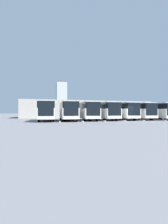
{
  "coord_description": "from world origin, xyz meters",
  "views": [
    {
      "loc": [
        14.83,
        25.61,
        1.43
      ],
      "look_at": [
        5.99,
        -5.3,
        1.55
      ],
      "focal_mm": 28.0,
      "sensor_mm": 36.0,
      "label": 1
    }
  ],
  "objects_px": {
    "bus_6": "(68,110)",
    "bus_4": "(105,111)",
    "bus_1": "(155,111)",
    "bus_3": "(122,111)",
    "bus_7": "(47,110)",
    "bus_2": "(137,111)",
    "bus_5": "(87,111)"
  },
  "relations": [
    {
      "from": "bus_7",
      "to": "bus_6",
      "type": "bearing_deg",
      "value": -177.05
    },
    {
      "from": "bus_7",
      "to": "bus_1",
      "type": "bearing_deg",
      "value": -175.02
    },
    {
      "from": "bus_6",
      "to": "bus_5",
      "type": "bearing_deg",
      "value": -166.97
    },
    {
      "from": "bus_3",
      "to": "bus_7",
      "type": "xyz_separation_m",
      "value": [
        14.51,
        0.39,
        0.0
      ]
    },
    {
      "from": "bus_4",
      "to": "bus_2",
      "type": "bearing_deg",
      "value": -171.87
    },
    {
      "from": "bus_2",
      "to": "bus_5",
      "type": "relative_size",
      "value": 1.0
    },
    {
      "from": "bus_7",
      "to": "bus_2",
      "type": "bearing_deg",
      "value": -172.41
    },
    {
      "from": "bus_5",
      "to": "bus_1",
      "type": "bearing_deg",
      "value": -176.54
    },
    {
      "from": "bus_3",
      "to": "bus_7",
      "type": "height_order",
      "value": "same"
    },
    {
      "from": "bus_1",
      "to": "bus_6",
      "type": "xyz_separation_m",
      "value": [
        18.14,
        -0.09,
        0.0
      ]
    },
    {
      "from": "bus_5",
      "to": "bus_6",
      "type": "xyz_separation_m",
      "value": [
        3.63,
        0.47,
        0.0
      ]
    },
    {
      "from": "bus_1",
      "to": "bus_7",
      "type": "height_order",
      "value": "same"
    },
    {
      "from": "bus_1",
      "to": "bus_3",
      "type": "xyz_separation_m",
      "value": [
        7.26,
        -0.65,
        0.0
      ]
    },
    {
      "from": "bus_2",
      "to": "bus_5",
      "type": "distance_m",
      "value": 10.89
    },
    {
      "from": "bus_5",
      "to": "bus_6",
      "type": "distance_m",
      "value": 3.66
    },
    {
      "from": "bus_6",
      "to": "bus_3",
      "type": "bearing_deg",
      "value": -171.36
    },
    {
      "from": "bus_1",
      "to": "bus_3",
      "type": "distance_m",
      "value": 7.29
    },
    {
      "from": "bus_1",
      "to": "bus_6",
      "type": "distance_m",
      "value": 18.14
    },
    {
      "from": "bus_6",
      "to": "bus_4",
      "type": "bearing_deg",
      "value": -170.64
    },
    {
      "from": "bus_1",
      "to": "bus_5",
      "type": "distance_m",
      "value": 14.52
    },
    {
      "from": "bus_1",
      "to": "bus_7",
      "type": "distance_m",
      "value": 21.77
    },
    {
      "from": "bus_3",
      "to": "bus_6",
      "type": "bearing_deg",
      "value": 8.64
    },
    {
      "from": "bus_6",
      "to": "bus_7",
      "type": "height_order",
      "value": "same"
    },
    {
      "from": "bus_4",
      "to": "bus_7",
      "type": "distance_m",
      "value": 10.89
    },
    {
      "from": "bus_4",
      "to": "bus_6",
      "type": "height_order",
      "value": "same"
    },
    {
      "from": "bus_3",
      "to": "bus_4",
      "type": "distance_m",
      "value": 3.63
    },
    {
      "from": "bus_2",
      "to": "bus_5",
      "type": "xyz_separation_m",
      "value": [
        10.88,
        0.31,
        0.0
      ]
    },
    {
      "from": "bus_2",
      "to": "bus_3",
      "type": "bearing_deg",
      "value": 9.08
    },
    {
      "from": "bus_3",
      "to": "bus_5",
      "type": "distance_m",
      "value": 7.26
    },
    {
      "from": "bus_4",
      "to": "bus_6",
      "type": "distance_m",
      "value": 7.27
    },
    {
      "from": "bus_4",
      "to": "bus_7",
      "type": "bearing_deg",
      "value": 7.23
    },
    {
      "from": "bus_3",
      "to": "bus_6",
      "type": "xyz_separation_m",
      "value": [
        10.88,
        0.56,
        0.0
      ]
    }
  ]
}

